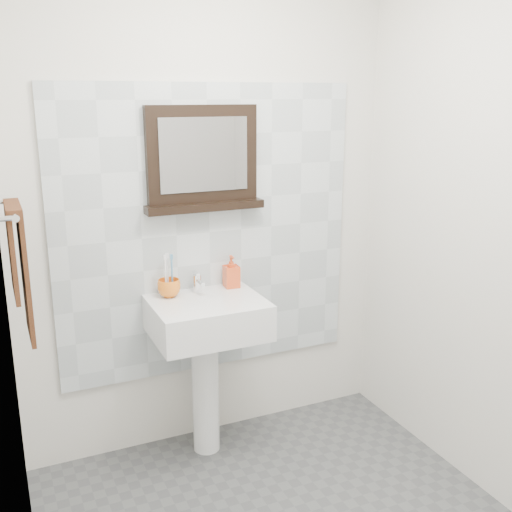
{
  "coord_description": "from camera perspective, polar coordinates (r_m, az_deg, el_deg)",
  "views": [
    {
      "loc": [
        -1.02,
        -1.78,
        1.84
      ],
      "look_at": [
        0.03,
        0.55,
        1.15
      ],
      "focal_mm": 42.0,
      "sensor_mm": 36.0,
      "label": 1
    }
  ],
  "objects": [
    {
      "name": "back_wall",
      "position": [
        3.11,
        -4.62,
        4.14
      ],
      "size": [
        2.0,
        0.01,
        2.5
      ],
      "primitive_type": "cube",
      "color": "silver",
      "rests_on": "ground"
    },
    {
      "name": "left_wall",
      "position": [
        1.87,
        -22.31,
        -4.43
      ],
      "size": [
        0.01,
        2.2,
        2.5
      ],
      "primitive_type": "cube",
      "color": "silver",
      "rests_on": "ground"
    },
    {
      "name": "splashback",
      "position": [
        3.12,
        -4.51,
        2.3
      ],
      "size": [
        1.6,
        0.02,
        1.5
      ],
      "primitive_type": "cube",
      "color": "silver",
      "rests_on": "back_wall"
    },
    {
      "name": "pedestal_sink",
      "position": [
        3.04,
        -4.68,
        -7.44
      ],
      "size": [
        0.55,
        0.44,
        0.96
      ],
      "color": "white",
      "rests_on": "ground"
    },
    {
      "name": "toothbrush_cup",
      "position": [
        3.03,
        -8.28,
        -3.04
      ],
      "size": [
        0.15,
        0.15,
        0.09
      ],
      "primitive_type": "imported",
      "rotation": [
        0.0,
        0.0,
        0.34
      ],
      "color": "orange",
      "rests_on": "pedestal_sink"
    },
    {
      "name": "toothbrushes",
      "position": [
        3.0,
        -8.35,
        -1.63
      ],
      "size": [
        0.05,
        0.04,
        0.21
      ],
      "color": "white",
      "rests_on": "toothbrush_cup"
    },
    {
      "name": "soap_dispenser",
      "position": [
        3.13,
        -2.36,
        -1.48
      ],
      "size": [
        0.08,
        0.08,
        0.17
      ],
      "primitive_type": "imported",
      "rotation": [
        0.0,
        0.0,
        -0.07
      ],
      "color": "red",
      "rests_on": "pedestal_sink"
    },
    {
      "name": "framed_mirror",
      "position": [
        3.02,
        -5.12,
        8.99
      ],
      "size": [
        0.61,
        0.11,
        0.52
      ],
      "color": "black",
      "rests_on": "back_wall"
    },
    {
      "name": "towel_bar",
      "position": [
        2.51,
        -22.24,
        4.15
      ],
      "size": [
        0.07,
        0.4,
        0.03
      ],
      "color": "silver",
      "rests_on": "left_wall"
    },
    {
      "name": "hand_towel",
      "position": [
        2.55,
        -21.61,
        -0.47
      ],
      "size": [
        0.06,
        0.3,
        0.55
      ],
      "color": "#351C0E",
      "rests_on": "towel_bar"
    }
  ]
}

